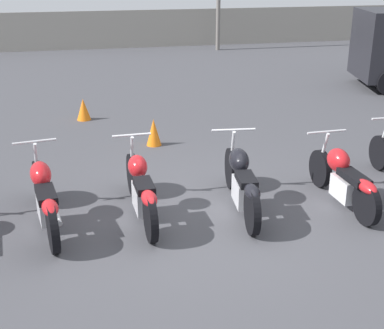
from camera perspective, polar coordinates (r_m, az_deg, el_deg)
ground_plane at (r=7.67m, az=0.68°, el=-5.63°), size 60.00×60.00×0.00m
fence_back at (r=22.38m, az=-8.65°, el=14.03°), size 40.00×0.04×1.49m
motorcycle_slot_1 at (r=7.52m, az=-15.47°, el=-3.27°), size 0.65×2.19×1.02m
motorcycle_slot_2 at (r=7.56m, az=-5.46°, el=-2.61°), size 0.58×2.19×1.01m
motorcycle_slot_3 at (r=7.77m, az=5.31°, el=-1.77°), size 0.68×2.20×1.02m
motorcycle_slot_4 at (r=8.20m, az=15.89°, el=-1.44°), size 0.65×1.98×0.97m
traffic_cone_near at (r=12.43m, az=-11.50°, el=5.79°), size 0.32×0.32×0.49m
traffic_cone_far at (r=10.52m, az=-4.10°, el=3.45°), size 0.29×0.29×0.53m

